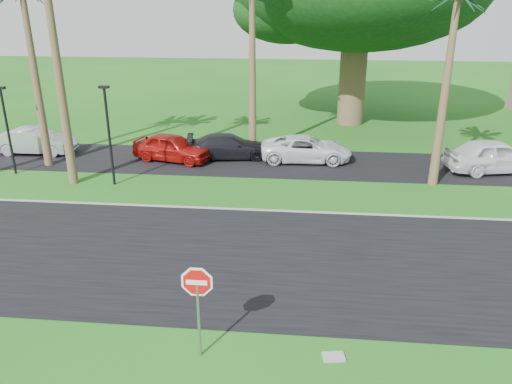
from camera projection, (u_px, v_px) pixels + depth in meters
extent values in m
plane|color=#1D5916|center=(204.00, 288.00, 15.20)|extent=(120.00, 120.00, 0.00)
cube|color=black|center=(216.00, 256.00, 17.05)|extent=(120.00, 8.00, 0.02)
cube|color=black|center=(250.00, 162.00, 26.77)|extent=(120.00, 5.00, 0.02)
cube|color=gray|center=(233.00, 209.00, 20.79)|extent=(120.00, 0.12, 0.06)
cylinder|color=gray|center=(199.00, 321.00, 12.01)|extent=(0.07, 0.07, 2.00)
cylinder|color=white|center=(197.00, 282.00, 11.61)|extent=(1.05, 0.02, 1.05)
cylinder|color=red|center=(197.00, 282.00, 11.61)|extent=(0.90, 0.02, 0.90)
cube|color=white|center=(197.00, 282.00, 11.61)|extent=(0.50, 0.02, 0.12)
cone|color=brown|center=(36.00, 79.00, 24.71)|extent=(0.44, 0.44, 9.00)
cone|color=brown|center=(56.00, 59.00, 21.70)|extent=(0.44, 0.44, 11.50)
cone|color=brown|center=(252.00, 68.00, 26.43)|extent=(0.44, 0.44, 9.50)
cone|color=brown|center=(445.00, 94.00, 22.08)|extent=(0.44, 0.44, 8.50)
cylinder|color=brown|center=(352.00, 80.00, 33.93)|extent=(1.80, 1.80, 6.00)
cylinder|color=black|center=(8.00, 133.00, 24.29)|extent=(0.12, 0.12, 4.20)
cube|color=black|center=(0.00, 88.00, 23.49)|extent=(0.45, 0.25, 0.12)
cylinder|color=black|center=(110.00, 138.00, 22.80)|extent=(0.12, 0.12, 4.50)
cube|color=black|center=(104.00, 87.00, 21.95)|extent=(0.45, 0.25, 0.12)
imported|color=silver|center=(35.00, 141.00, 27.96)|extent=(4.41, 1.62, 1.44)
imported|color=#9E100D|center=(172.00, 148.00, 26.77)|extent=(4.58, 2.72, 1.46)
imported|color=black|center=(229.00, 147.00, 27.21)|extent=(4.76, 2.59, 1.31)
imported|color=white|center=(306.00, 149.00, 26.71)|extent=(4.90, 2.39, 1.34)
imported|color=silver|center=(495.00, 156.00, 25.00)|extent=(5.19, 2.91, 1.67)
cube|color=gray|center=(333.00, 357.00, 12.27)|extent=(0.60, 0.43, 0.06)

